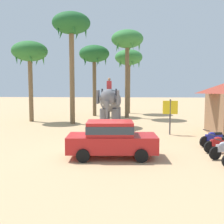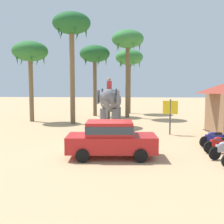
% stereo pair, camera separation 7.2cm
% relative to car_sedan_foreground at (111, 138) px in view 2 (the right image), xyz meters
% --- Properties ---
extents(ground_plane, '(120.00, 120.00, 0.00)m').
position_rel_car_sedan_foreground_xyz_m(ground_plane, '(-0.65, 0.60, -0.93)').
color(ground_plane, tan).
extents(car_sedan_foreground, '(4.18, 2.04, 1.70)m').
position_rel_car_sedan_foreground_xyz_m(car_sedan_foreground, '(0.00, 0.00, 0.00)').
color(car_sedan_foreground, red).
rests_on(car_sedan_foreground, ground).
extents(elephant_with_mahout, '(1.81, 3.93, 3.88)m').
position_rel_car_sedan_foreground_xyz_m(elephant_with_mahout, '(-0.53, 8.39, 1.06)').
color(elephant_with_mahout, slate).
rests_on(elephant_with_mahout, ground).
extents(motorcycle_mid_row, '(1.75, 0.72, 0.94)m').
position_rel_car_sedan_foreground_xyz_m(motorcycle_mid_row, '(5.37, 1.21, -0.46)').
color(motorcycle_mid_row, black).
rests_on(motorcycle_mid_row, ground).
extents(motorcycle_fourth_in_row, '(1.71, 0.84, 0.94)m').
position_rel_car_sedan_foreground_xyz_m(motorcycle_fourth_in_row, '(5.49, 2.62, -0.46)').
color(motorcycle_fourth_in_row, black).
rests_on(motorcycle_fourth_in_row, ground).
extents(palm_tree_behind_elephant, '(3.20, 3.20, 7.54)m').
position_rel_car_sedan_foreground_xyz_m(palm_tree_behind_elephant, '(-2.73, 17.13, 5.51)').
color(palm_tree_behind_elephant, brown).
rests_on(palm_tree_behind_elephant, ground).
extents(palm_tree_near_hut, '(3.20, 3.20, 7.43)m').
position_rel_car_sedan_foreground_xyz_m(palm_tree_near_hut, '(0.95, 20.07, 5.41)').
color(palm_tree_near_hut, brown).
rests_on(palm_tree_near_hut, ground).
extents(palm_tree_left_of_road, '(3.20, 3.20, 7.27)m').
position_rel_car_sedan_foreground_xyz_m(palm_tree_left_of_road, '(-8.02, 12.31, 5.26)').
color(palm_tree_left_of_road, brown).
rests_on(palm_tree_left_of_road, ground).
extents(palm_tree_far_back, '(3.20, 3.20, 8.83)m').
position_rel_car_sedan_foreground_xyz_m(palm_tree_far_back, '(0.76, 15.72, 6.71)').
color(palm_tree_far_back, brown).
rests_on(palm_tree_far_back, ground).
extents(palm_tree_leaning_seaward, '(3.20, 3.20, 9.42)m').
position_rel_car_sedan_foreground_xyz_m(palm_tree_leaning_seaward, '(-3.95, 11.01, 7.26)').
color(palm_tree_leaning_seaward, brown).
rests_on(palm_tree_leaning_seaward, ground).
extents(signboard_yellow, '(1.00, 0.10, 2.40)m').
position_rel_car_sedan_foreground_xyz_m(signboard_yellow, '(3.64, 6.13, 0.76)').
color(signboard_yellow, '#4C4C51').
rests_on(signboard_yellow, ground).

